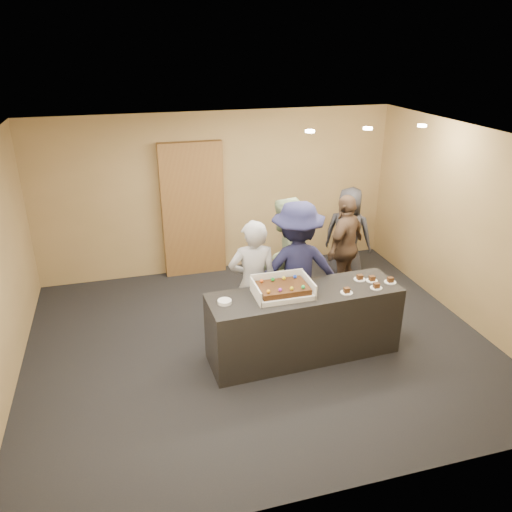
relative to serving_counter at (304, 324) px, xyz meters
name	(u,v)px	position (x,y,z in m)	size (l,w,h in m)	color
room	(259,250)	(-0.47, 0.40, 0.90)	(6.04, 6.00, 2.70)	black
serving_counter	(304,324)	(0.00, 0.00, 0.00)	(2.40, 0.70, 0.90)	black
storage_cabinet	(193,210)	(-0.92, 2.81, 0.68)	(1.02, 0.15, 2.25)	brown
cake_box	(282,291)	(-0.29, 0.03, 0.50)	(0.69, 0.48, 0.20)	white
sheet_cake	(283,288)	(-0.29, 0.00, 0.55)	(0.59, 0.41, 0.11)	#3E200E
plate_stack	(225,302)	(-1.01, -0.01, 0.47)	(0.16, 0.16, 0.04)	white
slice_a	(347,291)	(0.48, -0.16, 0.47)	(0.15, 0.15, 0.07)	white
slice_b	(360,278)	(0.79, 0.13, 0.47)	(0.15, 0.15, 0.07)	white
slice_c	(376,286)	(0.88, -0.14, 0.47)	(0.15, 0.15, 0.07)	white
slice_d	(372,279)	(0.93, 0.06, 0.47)	(0.15, 0.15, 0.07)	white
slice_e	(390,281)	(1.13, -0.04, 0.47)	(0.15, 0.15, 0.07)	white
person_server_grey	(253,284)	(-0.54, 0.45, 0.41)	(0.63, 0.41, 1.72)	#9A9A9F
person_sage_man	(284,262)	(0.02, 0.87, 0.47)	(0.89, 0.69, 1.83)	#8DA278
person_navy_man	(297,270)	(0.09, 0.56, 0.48)	(1.21, 0.69, 1.87)	#181A3A
person_brown_extra	(345,247)	(1.17, 1.37, 0.37)	(0.96, 0.40, 1.64)	brown
person_dark_suit	(348,235)	(1.45, 1.86, 0.34)	(0.78, 0.51, 1.59)	#28282E
ceiling_spotlights	(368,128)	(1.13, 0.90, 2.22)	(1.72, 0.12, 0.03)	#FFEAC6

